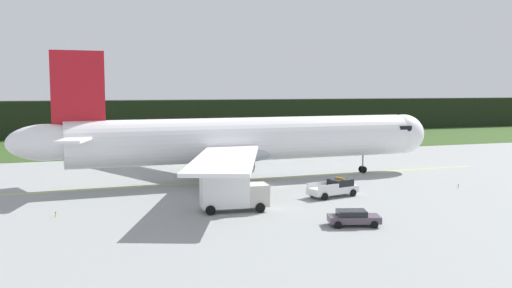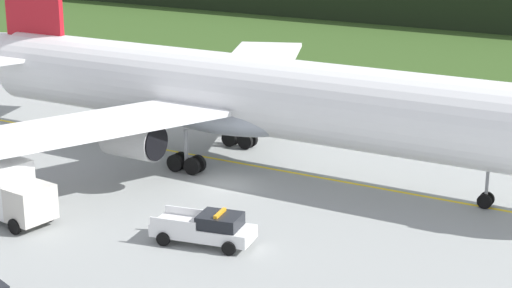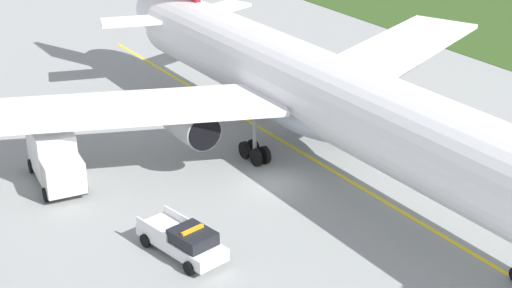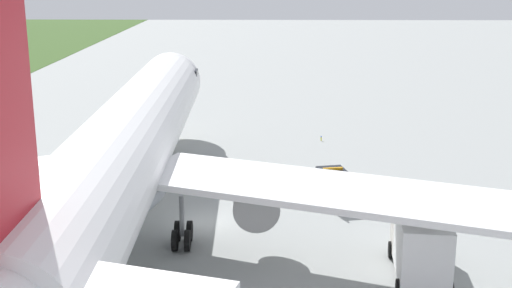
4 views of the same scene
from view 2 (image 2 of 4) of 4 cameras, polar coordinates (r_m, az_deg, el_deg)
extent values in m
plane|color=gray|center=(55.07, -2.30, -2.72)|extent=(320.00, 320.00, 0.00)
cube|color=#304D1D|center=(102.71, 14.69, 5.77)|extent=(320.00, 45.59, 0.04)
cube|color=yellow|center=(58.79, -0.26, -1.45)|extent=(68.84, 1.85, 0.01)
cylinder|color=white|center=(57.44, -0.26, 3.36)|extent=(43.14, 6.32, 5.35)
ellipsoid|color=white|center=(71.69, -16.47, 5.64)|extent=(8.65, 4.20, 4.01)
ellipsoid|color=#ACB4BF|center=(58.88, -2.06, 2.20)|extent=(12.89, 5.90, 2.94)
cube|color=white|center=(70.96, 0.02, 5.32)|extent=(14.07, 22.27, 0.35)
cylinder|color=#A6A6A6|center=(66.43, -0.11, 3.49)|extent=(3.70, 2.54, 2.46)
cylinder|color=black|center=(65.53, 1.31, 3.30)|extent=(0.17, 2.27, 2.26)
cube|color=white|center=(52.25, -13.31, 0.83)|extent=(13.26, 22.40, 0.35)
cylinder|color=#A6A6A6|center=(54.19, -8.33, 0.32)|extent=(3.70, 2.54, 2.46)
cylinder|color=black|center=(53.08, -6.74, 0.04)|extent=(0.17, 2.27, 2.26)
cube|color=white|center=(72.08, -12.93, 6.38)|extent=(4.63, 7.11, 0.28)
cylinder|color=gray|center=(52.32, 15.37, -2.46)|extent=(0.20, 0.20, 2.39)
cylinder|color=black|center=(52.94, 15.35, -3.60)|extent=(0.90, 0.24, 0.90)
cylinder|color=black|center=(52.47, 15.20, -3.78)|extent=(0.90, 0.24, 0.90)
cylinder|color=gray|center=(62.70, -1.12, 1.39)|extent=(0.28, 0.28, 2.39)
cylinder|color=black|center=(62.39, -0.74, 0.18)|extent=(1.21, 0.33, 1.20)
cylinder|color=black|center=(62.96, -0.41, 0.33)|extent=(1.21, 0.33, 1.20)
cylinder|color=black|center=(63.09, -1.83, 0.36)|extent=(1.21, 0.33, 1.20)
cylinder|color=black|center=(63.66, -1.49, 0.51)|extent=(1.21, 0.33, 1.20)
cylinder|color=gray|center=(57.11, -4.76, -0.17)|extent=(0.28, 0.28, 2.39)
cylinder|color=black|center=(57.35, -3.96, -1.33)|extent=(1.21, 0.33, 1.20)
cylinder|color=black|center=(56.80, -4.35, -1.52)|extent=(1.21, 0.33, 1.20)
cylinder|color=black|center=(58.12, -5.10, -1.12)|extent=(1.21, 0.33, 1.20)
cylinder|color=black|center=(57.58, -5.50, -1.30)|extent=(1.21, 0.33, 1.20)
cube|color=white|center=(45.72, -3.61, -5.87)|extent=(5.84, 3.10, 0.70)
cube|color=black|center=(45.10, -2.45, -5.21)|extent=(2.55, 2.25, 0.70)
cube|color=white|center=(46.81, -4.68, -4.59)|extent=(2.62, 0.66, 0.45)
cube|color=white|center=(45.22, -5.65, -5.39)|extent=(2.62, 0.66, 0.45)
cube|color=orange|center=(44.94, -2.46, -4.70)|extent=(0.49, 1.40, 0.16)
cylinder|color=black|center=(46.07, -0.93, -6.13)|extent=(0.79, 0.39, 0.76)
cylinder|color=black|center=(44.33, -1.85, -7.07)|extent=(0.79, 0.39, 0.76)
cylinder|color=black|center=(47.42, -5.23, -5.52)|extent=(0.79, 0.39, 0.76)
cylinder|color=black|center=(45.73, -6.29, -6.40)|extent=(0.79, 0.39, 0.76)
cube|color=beige|center=(49.13, -15.00, -3.91)|extent=(2.12, 2.57, 2.00)
cylinder|color=#99999E|center=(51.19, -16.47, -4.50)|extent=(0.78, 0.17, 1.04)
cylinder|color=black|center=(50.16, -13.84, -4.61)|extent=(0.92, 0.34, 0.90)
cylinder|color=black|center=(48.81, -16.02, -5.38)|extent=(0.92, 0.34, 0.90)
camera|label=1|loc=(53.74, -74.74, -3.06)|focal=38.51mm
camera|label=3|loc=(21.28, 56.39, 20.13)|focal=53.38mm
camera|label=4|loc=(78.77, -29.29, 12.49)|focal=47.56mm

